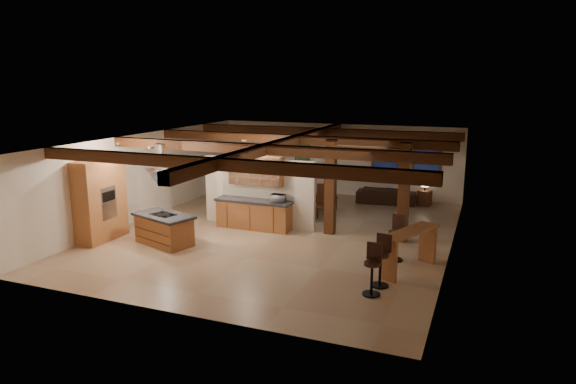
{
  "coord_description": "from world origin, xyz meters",
  "views": [
    {
      "loc": [
        5.8,
        -14.13,
        4.63
      ],
      "look_at": [
        0.01,
        0.5,
        1.19
      ],
      "focal_mm": 32.0,
      "sensor_mm": 36.0,
      "label": 1
    }
  ],
  "objects_px": {
    "bar_counter": "(409,244)",
    "dining_table": "(307,206)",
    "kitchen_island": "(164,229)",
    "sofa": "(386,195)"
  },
  "relations": [
    {
      "from": "kitchen_island",
      "to": "sofa",
      "type": "height_order",
      "value": "kitchen_island"
    },
    {
      "from": "kitchen_island",
      "to": "dining_table",
      "type": "distance_m",
      "value": 5.45
    },
    {
      "from": "sofa",
      "to": "dining_table",
      "type": "bearing_deg",
      "value": 44.18
    },
    {
      "from": "dining_table",
      "to": "bar_counter",
      "type": "distance_m",
      "value": 6.06
    },
    {
      "from": "kitchen_island",
      "to": "bar_counter",
      "type": "xyz_separation_m",
      "value": [
        6.86,
        0.42,
        0.25
      ]
    },
    {
      "from": "dining_table",
      "to": "kitchen_island",
      "type": "bearing_deg",
      "value": -125.79
    },
    {
      "from": "kitchen_island",
      "to": "dining_table",
      "type": "xyz_separation_m",
      "value": [
        2.65,
        4.76,
        -0.16
      ]
    },
    {
      "from": "bar_counter",
      "to": "dining_table",
      "type": "bearing_deg",
      "value": 134.17
    },
    {
      "from": "dining_table",
      "to": "bar_counter",
      "type": "xyz_separation_m",
      "value": [
        4.21,
        -4.34,
        0.42
      ]
    },
    {
      "from": "kitchen_island",
      "to": "bar_counter",
      "type": "bearing_deg",
      "value": 3.51
    }
  ]
}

